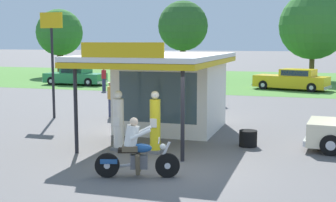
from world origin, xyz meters
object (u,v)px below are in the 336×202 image
object	(u,v)px
parked_car_back_row_centre_right	(292,80)
gas_pump_offside	(155,125)
motorcycle_with_rider	(136,153)
bystander_admiring_sedan	(104,78)
bystander_strolling_foreground	(220,90)
gas_pump_nearside	(119,123)
parked_car_back_row_left	(75,76)
spare_tire_stack	(248,138)
roadside_pole_sign	(52,46)
bystander_leaning_by_kiosk	(111,98)

from	to	relation	value
parked_car_back_row_centre_right	gas_pump_offside	bearing A→B (deg)	-99.14
motorcycle_with_rider	bystander_admiring_sedan	world-z (taller)	bystander_admiring_sedan
gas_pump_offside	motorcycle_with_rider	world-z (taller)	gas_pump_offside
bystander_admiring_sedan	bystander_strolling_foreground	bearing A→B (deg)	-28.08
parked_car_back_row_centre_right	bystander_strolling_foreground	bearing A→B (deg)	-110.31
gas_pump_nearside	parked_car_back_row_left	world-z (taller)	gas_pump_nearside
gas_pump_nearside	motorcycle_with_rider	size ratio (longest dim) A/B	0.91
gas_pump_nearside	motorcycle_with_rider	bearing A→B (deg)	-59.03
motorcycle_with_rider	spare_tire_stack	bearing A→B (deg)	62.61
roadside_pole_sign	spare_tire_stack	xyz separation A→B (m)	(9.31, -3.26, -3.00)
gas_pump_nearside	gas_pump_offside	bearing A→B (deg)	0.00
bystander_strolling_foreground	spare_tire_stack	bearing A→B (deg)	-73.76
gas_pump_nearside	parked_car_back_row_centre_right	bearing A→B (deg)	77.57
bystander_leaning_by_kiosk	bystander_strolling_foreground	world-z (taller)	bystander_leaning_by_kiosk
parked_car_back_row_centre_right	parked_car_back_row_left	bearing A→B (deg)	-176.49
gas_pump_nearside	bystander_admiring_sedan	distance (m)	18.30
motorcycle_with_rider	bystander_leaning_by_kiosk	size ratio (longest dim) A/B	1.31
bystander_strolling_foreground	bystander_leaning_by_kiosk	bearing A→B (deg)	-127.13
parked_car_back_row_left	bystander_leaning_by_kiosk	world-z (taller)	bystander_leaning_by_kiosk
gas_pump_nearside	bystander_strolling_foreground	world-z (taller)	gas_pump_nearside
bystander_admiring_sedan	roadside_pole_sign	xyz separation A→B (m)	(2.77, -11.39, 2.37)
motorcycle_with_rider	bystander_strolling_foreground	distance (m)	14.20
gas_pump_offside	bystander_leaning_by_kiosk	xyz separation A→B (m)	(-4.21, 6.07, -0.03)
parked_car_back_row_centre_right	roadside_pole_sign	xyz separation A→B (m)	(-9.97, -15.89, 2.56)
bystander_leaning_by_kiosk	spare_tire_stack	world-z (taller)	bystander_leaning_by_kiosk
parked_car_back_row_left	bystander_leaning_by_kiosk	bearing A→B (deg)	-56.05
motorcycle_with_rider	parked_car_back_row_centre_right	size ratio (longest dim) A/B	0.38
gas_pump_nearside	motorcycle_with_rider	world-z (taller)	gas_pump_nearside
roadside_pole_sign	spare_tire_stack	world-z (taller)	roadside_pole_sign
parked_car_back_row_centre_right	bystander_admiring_sedan	xyz separation A→B (m)	(-12.73, -4.50, 0.19)
motorcycle_with_rider	roadside_pole_sign	distance (m)	10.74
gas_pump_offside	spare_tire_stack	size ratio (longest dim) A/B	3.29
gas_pump_nearside	bystander_leaning_by_kiosk	world-z (taller)	gas_pump_nearside
gas_pump_offside	roadside_pole_sign	size ratio (longest dim) A/B	0.41
bystander_admiring_sedan	spare_tire_stack	world-z (taller)	bystander_admiring_sedan
parked_car_back_row_left	roadside_pole_sign	bearing A→B (deg)	-65.10
parked_car_back_row_left	bystander_strolling_foreground	xyz separation A→B (m)	(13.37, -8.39, 0.15)
motorcycle_with_rider	bystander_leaning_by_kiosk	bearing A→B (deg)	117.64
gas_pump_offside	roadside_pole_sign	world-z (taller)	roadside_pole_sign
gas_pump_offside	bystander_admiring_sedan	distance (m)	18.89
parked_car_back_row_left	spare_tire_stack	xyz separation A→B (m)	(16.20, -18.11, -0.42)
bystander_strolling_foreground	bystander_admiring_sedan	size ratio (longest dim) A/B	0.93
gas_pump_offside	gas_pump_nearside	bearing A→B (deg)	-180.00
bystander_leaning_by_kiosk	bystander_strolling_foreground	distance (m)	6.77
gas_pump_offside	bystander_strolling_foreground	xyz separation A→B (m)	(-0.13, 11.47, -0.07)
bystander_leaning_by_kiosk	gas_pump_nearside	bearing A→B (deg)	-63.93
parked_car_back_row_left	roadside_pole_sign	xyz separation A→B (m)	(6.89, -14.85, 2.58)
parked_car_back_row_left	spare_tire_stack	bearing A→B (deg)	-48.18
bystander_strolling_foreground	roadside_pole_sign	distance (m)	9.47
parked_car_back_row_left	spare_tire_stack	size ratio (longest dim) A/B	8.52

